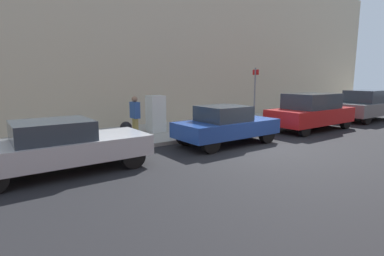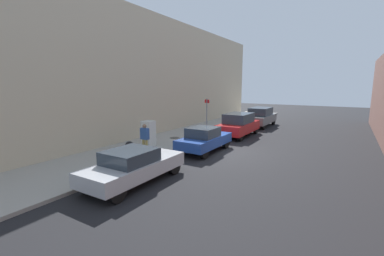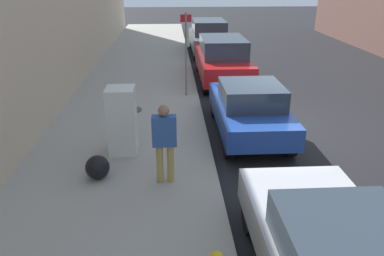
{
  "view_description": "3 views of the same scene",
  "coord_description": "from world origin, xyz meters",
  "px_view_note": "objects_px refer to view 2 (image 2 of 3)",
  "views": [
    {
      "loc": [
        7.15,
        -7.96,
        2.44
      ],
      "look_at": [
        -1.48,
        -1.75,
        0.67
      ],
      "focal_mm": 28.0,
      "sensor_mm": 36.0,
      "label": 1
    },
    {
      "loc": [
        6.02,
        -13.36,
        3.83
      ],
      "look_at": [
        -2.54,
        0.62,
        1.09
      ],
      "focal_mm": 24.0,
      "sensor_mm": 36.0,
      "label": 2
    },
    {
      "loc": [
        -3.06,
        -9.8,
        4.08
      ],
      "look_at": [
        -2.61,
        -1.96,
        0.8
      ],
      "focal_mm": 35.0,
      "sensor_mm": 36.0,
      "label": 3
    }
  ],
  "objects_px": {
    "pedestrian_standing_near": "(145,137)",
    "parked_suv_gray": "(260,117)",
    "fire_hydrant": "(109,163)",
    "parked_suv_red": "(238,125)",
    "parked_hatchback_blue": "(204,139)",
    "parked_sedan_silver": "(134,166)",
    "street_sign_post": "(207,116)",
    "trash_bag": "(129,146)",
    "discarded_refrigerator": "(148,134)"
  },
  "relations": [
    {
      "from": "pedestrian_standing_near",
      "to": "parked_suv_gray",
      "type": "height_order",
      "value": "pedestrian_standing_near"
    },
    {
      "from": "fire_hydrant",
      "to": "parked_suv_red",
      "type": "height_order",
      "value": "parked_suv_red"
    },
    {
      "from": "pedestrian_standing_near",
      "to": "parked_hatchback_blue",
      "type": "distance_m",
      "value": 3.44
    },
    {
      "from": "parked_suv_gray",
      "to": "pedestrian_standing_near",
      "type": "bearing_deg",
      "value": -99.26
    },
    {
      "from": "parked_sedan_silver",
      "to": "parked_hatchback_blue",
      "type": "bearing_deg",
      "value": 90.0
    },
    {
      "from": "parked_suv_gray",
      "to": "fire_hydrant",
      "type": "bearing_deg",
      "value": -95.32
    },
    {
      "from": "street_sign_post",
      "to": "parked_suv_gray",
      "type": "relative_size",
      "value": 0.59
    },
    {
      "from": "trash_bag",
      "to": "parked_suv_gray",
      "type": "height_order",
      "value": "parked_suv_gray"
    },
    {
      "from": "parked_sedan_silver",
      "to": "trash_bag",
      "type": "bearing_deg",
      "value": 137.04
    },
    {
      "from": "parked_sedan_silver",
      "to": "parked_hatchback_blue",
      "type": "distance_m",
      "value": 5.76
    },
    {
      "from": "fire_hydrant",
      "to": "pedestrian_standing_near",
      "type": "relative_size",
      "value": 0.46
    },
    {
      "from": "trash_bag",
      "to": "pedestrian_standing_near",
      "type": "height_order",
      "value": "pedestrian_standing_near"
    },
    {
      "from": "discarded_refrigerator",
      "to": "parked_sedan_silver",
      "type": "distance_m",
      "value": 5.59
    },
    {
      "from": "trash_bag",
      "to": "parked_suv_gray",
      "type": "xyz_separation_m",
      "value": [
        3.61,
        13.37,
        0.52
      ]
    },
    {
      "from": "street_sign_post",
      "to": "pedestrian_standing_near",
      "type": "bearing_deg",
      "value": -96.64
    },
    {
      "from": "street_sign_post",
      "to": "fire_hydrant",
      "type": "height_order",
      "value": "street_sign_post"
    },
    {
      "from": "fire_hydrant",
      "to": "pedestrian_standing_near",
      "type": "distance_m",
      "value": 3.14
    },
    {
      "from": "trash_bag",
      "to": "parked_suv_gray",
      "type": "distance_m",
      "value": 13.86
    },
    {
      "from": "parked_hatchback_blue",
      "to": "parked_suv_red",
      "type": "height_order",
      "value": "parked_suv_red"
    },
    {
      "from": "parked_suv_gray",
      "to": "street_sign_post",
      "type": "bearing_deg",
      "value": -101.17
    },
    {
      "from": "trash_bag",
      "to": "parked_hatchback_blue",
      "type": "xyz_separation_m",
      "value": [
        3.61,
        2.4,
        0.35
      ]
    },
    {
      "from": "parked_sedan_silver",
      "to": "parked_suv_red",
      "type": "height_order",
      "value": "parked_suv_red"
    },
    {
      "from": "parked_hatchback_blue",
      "to": "pedestrian_standing_near",
      "type": "bearing_deg",
      "value": -130.29
    },
    {
      "from": "street_sign_post",
      "to": "parked_suv_gray",
      "type": "xyz_separation_m",
      "value": [
        1.54,
        7.8,
        -0.77
      ]
    },
    {
      "from": "pedestrian_standing_near",
      "to": "parked_sedan_silver",
      "type": "relative_size",
      "value": 0.37
    },
    {
      "from": "street_sign_post",
      "to": "pedestrian_standing_near",
      "type": "height_order",
      "value": "street_sign_post"
    },
    {
      "from": "parked_suv_red",
      "to": "fire_hydrant",
      "type": "bearing_deg",
      "value": -97.98
    },
    {
      "from": "parked_suv_gray",
      "to": "trash_bag",
      "type": "bearing_deg",
      "value": -105.1
    },
    {
      "from": "trash_bag",
      "to": "fire_hydrant",
      "type": "bearing_deg",
      "value": -57.42
    },
    {
      "from": "street_sign_post",
      "to": "trash_bag",
      "type": "relative_size",
      "value": 5.57
    },
    {
      "from": "pedestrian_standing_near",
      "to": "parked_hatchback_blue",
      "type": "bearing_deg",
      "value": 174.2
    },
    {
      "from": "parked_sedan_silver",
      "to": "pedestrian_standing_near",
      "type": "bearing_deg",
      "value": 125.13
    },
    {
      "from": "street_sign_post",
      "to": "parked_sedan_silver",
      "type": "height_order",
      "value": "street_sign_post"
    },
    {
      "from": "fire_hydrant",
      "to": "trash_bag",
      "type": "xyz_separation_m",
      "value": [
        -2.06,
        3.23,
        -0.14
      ]
    },
    {
      "from": "trash_bag",
      "to": "pedestrian_standing_near",
      "type": "bearing_deg",
      "value": -8.7
    },
    {
      "from": "fire_hydrant",
      "to": "parked_hatchback_blue",
      "type": "distance_m",
      "value": 5.84
    },
    {
      "from": "discarded_refrigerator",
      "to": "fire_hydrant",
      "type": "bearing_deg",
      "value": -69.51
    },
    {
      "from": "parked_hatchback_blue",
      "to": "parked_suv_red",
      "type": "bearing_deg",
      "value": 90.0
    },
    {
      "from": "street_sign_post",
      "to": "parked_suv_gray",
      "type": "bearing_deg",
      "value": 78.83
    },
    {
      "from": "parked_suv_red",
      "to": "parked_suv_gray",
      "type": "xyz_separation_m",
      "value": [
        0.0,
        5.58,
        0.02
      ]
    },
    {
      "from": "discarded_refrigerator",
      "to": "parked_suv_red",
      "type": "bearing_deg",
      "value": 63.98
    },
    {
      "from": "fire_hydrant",
      "to": "trash_bag",
      "type": "distance_m",
      "value": 3.83
    },
    {
      "from": "street_sign_post",
      "to": "discarded_refrigerator",
      "type": "bearing_deg",
      "value": -110.96
    },
    {
      "from": "parked_hatchback_blue",
      "to": "discarded_refrigerator",
      "type": "bearing_deg",
      "value": -159.82
    },
    {
      "from": "discarded_refrigerator",
      "to": "parked_sedan_silver",
      "type": "height_order",
      "value": "discarded_refrigerator"
    },
    {
      "from": "parked_sedan_silver",
      "to": "parked_hatchback_blue",
      "type": "height_order",
      "value": "parked_hatchback_blue"
    },
    {
      "from": "discarded_refrigerator",
      "to": "pedestrian_standing_near",
      "type": "relative_size",
      "value": 0.96
    },
    {
      "from": "discarded_refrigerator",
      "to": "pedestrian_standing_near",
      "type": "bearing_deg",
      "value": -55.3
    },
    {
      "from": "parked_hatchback_blue",
      "to": "trash_bag",
      "type": "bearing_deg",
      "value": -146.38
    },
    {
      "from": "fire_hydrant",
      "to": "parked_suv_gray",
      "type": "bearing_deg",
      "value": 84.68
    }
  ]
}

